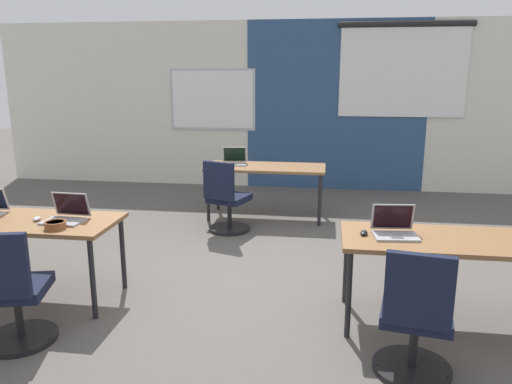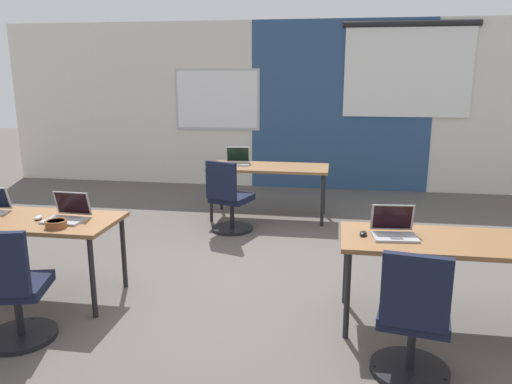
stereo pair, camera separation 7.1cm
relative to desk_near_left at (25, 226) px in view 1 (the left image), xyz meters
name	(u,v)px [view 1 (the left image)]	position (x,y,z in m)	size (l,w,h in m)	color
ground_plane	(237,281)	(1.75, 0.60, -0.66)	(24.00, 24.00, 0.00)	#56514C
back_wall_assembly	(282,105)	(1.78, 4.80, 0.75)	(10.00, 0.27, 2.80)	silver
desk_near_left	(25,226)	(0.00, 0.00, 0.00)	(1.60, 0.70, 0.72)	brown
desk_near_right	(447,246)	(3.50, 0.00, 0.00)	(1.60, 0.70, 0.72)	brown
desk_far_center	(266,170)	(1.75, 2.80, 0.00)	(1.60, 0.70, 0.72)	brown
laptop_near_left_inner	(66,215)	(0.38, 0.01, 0.11)	(0.34, 0.31, 0.23)	#9E9EA3
mouse_near_left_inner	(37,219)	(0.13, -0.02, 0.08)	(0.08, 0.11, 0.03)	#B2B2B7
chair_near_left_inner	(13,298)	(0.37, -0.78, -0.28)	(0.54, 0.59, 0.92)	black
laptop_far_left	(234,161)	(1.30, 2.86, 0.11)	(0.37, 0.33, 0.23)	#9E9EA3
chair_far_left	(227,203)	(1.35, 2.08, -0.28)	(0.56, 0.61, 0.92)	black
laptop_near_right_inner	(395,229)	(3.10, 0.01, 0.11)	(0.36, 0.31, 0.23)	#9E9EA3
mouse_near_right_inner	(364,233)	(2.87, -0.01, 0.08)	(0.07, 0.11, 0.03)	black
chair_near_right_inner	(415,325)	(3.16, -0.76, -0.28)	(0.52, 0.57, 0.92)	black
snack_bowl	(55,224)	(0.41, -0.20, 0.10)	(0.18, 0.18, 0.06)	brown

